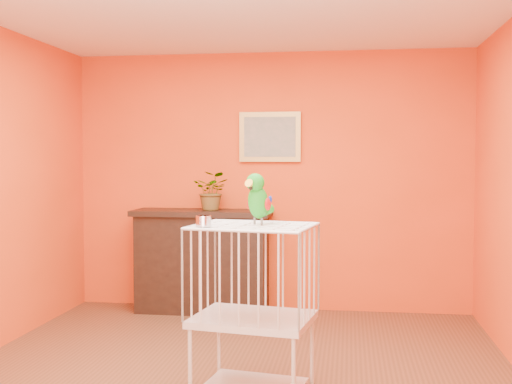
# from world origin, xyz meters

# --- Properties ---
(room_shell) EXTENTS (4.50, 4.50, 4.50)m
(room_shell) POSITION_xyz_m (0.00, 0.00, 1.58)
(room_shell) COLOR #ED4916
(room_shell) RESTS_ON ground
(console_cabinet) EXTENTS (1.37, 0.49, 1.02)m
(console_cabinet) POSITION_xyz_m (-0.66, 2.01, 0.51)
(console_cabinet) COLOR black
(console_cabinet) RESTS_ON ground
(potted_plant) EXTENTS (0.38, 0.42, 0.30)m
(potted_plant) POSITION_xyz_m (-0.55, 2.00, 1.17)
(potted_plant) COLOR #26722D
(potted_plant) RESTS_ON console_cabinet
(framed_picture) EXTENTS (0.62, 0.04, 0.50)m
(framed_picture) POSITION_xyz_m (0.00, 2.22, 1.75)
(framed_picture) COLOR #B28A3F
(framed_picture) RESTS_ON room_shell
(birdcage) EXTENTS (0.80, 0.66, 1.12)m
(birdcage) POSITION_xyz_m (0.20, -0.26, 0.58)
(birdcage) COLOR beige
(birdcage) RESTS_ON ground
(feed_cup) EXTENTS (0.09, 0.09, 0.07)m
(feed_cup) POSITION_xyz_m (-0.08, -0.40, 1.15)
(feed_cup) COLOR silver
(feed_cup) RESTS_ON birdcage
(parrot) EXTENTS (0.18, 0.29, 0.33)m
(parrot) POSITION_xyz_m (0.23, -0.22, 1.28)
(parrot) COLOR #59544C
(parrot) RESTS_ON birdcage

